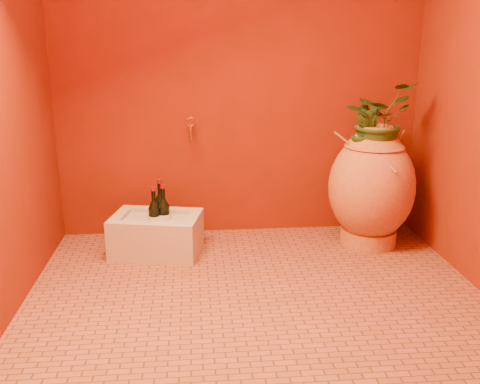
{
  "coord_description": "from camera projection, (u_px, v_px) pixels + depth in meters",
  "views": [
    {
      "loc": [
        -0.33,
        -2.67,
        1.37
      ],
      "look_at": [
        -0.05,
        0.35,
        0.48
      ],
      "focal_mm": 40.0,
      "sensor_mm": 36.0,
      "label": 1
    }
  ],
  "objects": [
    {
      "name": "wine_bottle_a",
      "position": [
        164.0,
        216.0,
        3.41
      ],
      "size": [
        0.08,
        0.08,
        0.33
      ],
      "color": "black",
      "rests_on": "stone_basin"
    },
    {
      "name": "wall_back",
      "position": [
        239.0,
        54.0,
        3.57
      ],
      "size": [
        2.5,
        0.02,
        2.5
      ],
      "primitive_type": "cube",
      "color": "#631F05",
      "rests_on": "ground"
    },
    {
      "name": "stone_basin",
      "position": [
        157.0,
        235.0,
        3.46
      ],
      "size": [
        0.62,
        0.49,
        0.26
      ],
      "rotation": [
        0.0,
        0.0,
        -0.21
      ],
      "color": "#B9AC99",
      "rests_on": "floor"
    },
    {
      "name": "plant_side",
      "position": [
        364.0,
        133.0,
        3.39
      ],
      "size": [
        0.22,
        0.22,
        0.31
      ],
      "primitive_type": "imported",
      "rotation": [
        0.0,
        0.0,
        -0.9
      ],
      "color": "#214317",
      "rests_on": "amphora"
    },
    {
      "name": "plant_main",
      "position": [
        378.0,
        120.0,
        3.42
      ],
      "size": [
        0.57,
        0.56,
        0.49
      ],
      "primitive_type": "imported",
      "rotation": [
        0.0,
        0.0,
        0.6
      ],
      "color": "#214317",
      "rests_on": "amphora"
    },
    {
      "name": "wall_tap",
      "position": [
        191.0,
        128.0,
        3.6
      ],
      "size": [
        0.07,
        0.14,
        0.15
      ],
      "color": "#AB7827",
      "rests_on": "wall_back"
    },
    {
      "name": "floor",
      "position": [
        255.0,
        292.0,
        2.96
      ],
      "size": [
        2.5,
        2.5,
        0.0
      ],
      "primitive_type": "plane",
      "color": "brown",
      "rests_on": "ground"
    },
    {
      "name": "wine_bottle_c",
      "position": [
        161.0,
        212.0,
        3.47
      ],
      "size": [
        0.08,
        0.08,
        0.34
      ],
      "color": "black",
      "rests_on": "stone_basin"
    },
    {
      "name": "amphora",
      "position": [
        372.0,
        186.0,
        3.54
      ],
      "size": [
        0.75,
        0.75,
        0.81
      ],
      "rotation": [
        0.0,
        0.0,
        0.42
      ],
      "color": "#C57337",
      "rests_on": "floor"
    },
    {
      "name": "wine_bottle_b",
      "position": [
        155.0,
        218.0,
        3.39
      ],
      "size": [
        0.08,
        0.08,
        0.32
      ],
      "color": "black",
      "rests_on": "stone_basin"
    }
  ]
}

